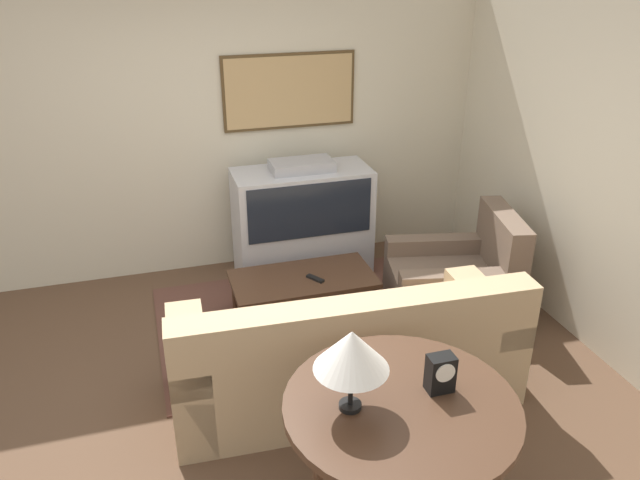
{
  "coord_description": "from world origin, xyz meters",
  "views": [
    {
      "loc": [
        -0.53,
        -3.36,
        2.81
      ],
      "look_at": [
        0.72,
        0.81,
        0.75
      ],
      "focal_mm": 35.0,
      "sensor_mm": 36.0,
      "label": 1
    }
  ],
  "objects_px": {
    "tv": "(302,222)",
    "console_table": "(401,414)",
    "armchair": "(456,282)",
    "table_lamp": "(352,351)",
    "coffee_table": "(303,281)",
    "couch": "(346,357)",
    "mantel_clock": "(440,373)"
  },
  "relations": [
    {
      "from": "armchair",
      "to": "table_lamp",
      "type": "distance_m",
      "value": 2.56
    },
    {
      "from": "mantel_clock",
      "to": "tv",
      "type": "bearing_deg",
      "value": 88.72
    },
    {
      "from": "tv",
      "to": "couch",
      "type": "relative_size",
      "value": 0.53
    },
    {
      "from": "armchair",
      "to": "table_lamp",
      "type": "xyz_separation_m",
      "value": [
        -1.58,
        -1.82,
        0.86
      ]
    },
    {
      "from": "tv",
      "to": "couch",
      "type": "xyz_separation_m",
      "value": [
        -0.19,
        -1.82,
        -0.2
      ]
    },
    {
      "from": "coffee_table",
      "to": "table_lamp",
      "type": "height_order",
      "value": "table_lamp"
    },
    {
      "from": "tv",
      "to": "console_table",
      "type": "relative_size",
      "value": 1.06
    },
    {
      "from": "coffee_table",
      "to": "mantel_clock",
      "type": "bearing_deg",
      "value": -86.02
    },
    {
      "from": "tv",
      "to": "armchair",
      "type": "relative_size",
      "value": 1.08
    },
    {
      "from": "armchair",
      "to": "mantel_clock",
      "type": "distance_m",
      "value": 2.23
    },
    {
      "from": "coffee_table",
      "to": "tv",
      "type": "bearing_deg",
      "value": 75.05
    },
    {
      "from": "table_lamp",
      "to": "console_table",
      "type": "bearing_deg",
      "value": -9.76
    },
    {
      "from": "tv",
      "to": "armchair",
      "type": "xyz_separation_m",
      "value": [
        1.05,
        -1.02,
        -0.25
      ]
    },
    {
      "from": "couch",
      "to": "tv",
      "type": "bearing_deg",
      "value": -93.4
    },
    {
      "from": "couch",
      "to": "table_lamp",
      "type": "height_order",
      "value": "table_lamp"
    },
    {
      "from": "armchair",
      "to": "console_table",
      "type": "height_order",
      "value": "armchair"
    },
    {
      "from": "tv",
      "to": "mantel_clock",
      "type": "relative_size",
      "value": 6.14
    },
    {
      "from": "couch",
      "to": "coffee_table",
      "type": "height_order",
      "value": "couch"
    },
    {
      "from": "couch",
      "to": "coffee_table",
      "type": "relative_size",
      "value": 2.01
    },
    {
      "from": "couch",
      "to": "armchair",
      "type": "height_order",
      "value": "couch"
    },
    {
      "from": "tv",
      "to": "console_table",
      "type": "distance_m",
      "value": 2.91
    },
    {
      "from": "table_lamp",
      "to": "mantel_clock",
      "type": "xyz_separation_m",
      "value": [
        0.47,
        -0.0,
        -0.23
      ]
    },
    {
      "from": "console_table",
      "to": "table_lamp",
      "type": "relative_size",
      "value": 2.67
    },
    {
      "from": "couch",
      "to": "console_table",
      "type": "height_order",
      "value": "couch"
    },
    {
      "from": "table_lamp",
      "to": "mantel_clock",
      "type": "relative_size",
      "value": 2.17
    },
    {
      "from": "table_lamp",
      "to": "mantel_clock",
      "type": "height_order",
      "value": "table_lamp"
    },
    {
      "from": "tv",
      "to": "armchair",
      "type": "bearing_deg",
      "value": -44.4
    },
    {
      "from": "console_table",
      "to": "coffee_table",
      "type": "bearing_deg",
      "value": 88.03
    },
    {
      "from": "couch",
      "to": "mantel_clock",
      "type": "relative_size",
      "value": 11.66
    },
    {
      "from": "tv",
      "to": "mantel_clock",
      "type": "bearing_deg",
      "value": -91.28
    },
    {
      "from": "console_table",
      "to": "table_lamp",
      "type": "bearing_deg",
      "value": 170.24
    },
    {
      "from": "console_table",
      "to": "mantel_clock",
      "type": "distance_m",
      "value": 0.28
    }
  ]
}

